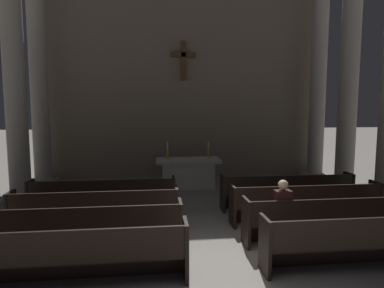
% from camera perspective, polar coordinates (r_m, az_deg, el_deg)
% --- Properties ---
extents(ground_plane, '(80.00, 80.00, 0.00)m').
position_cam_1_polar(ground_plane, '(5.69, 5.90, -22.07)').
color(ground_plane, gray).
extents(pew_left_row_1, '(3.61, 0.50, 0.95)m').
position_cam_1_polar(pew_left_row_1, '(5.49, -20.84, -18.00)').
color(pew_left_row_1, black).
rests_on(pew_left_row_1, ground).
extents(pew_left_row_2, '(3.61, 0.50, 0.95)m').
position_cam_1_polar(pew_left_row_2, '(6.49, -18.38, -14.09)').
color(pew_left_row_2, black).
rests_on(pew_left_row_2, ground).
extents(pew_left_row_3, '(3.61, 0.50, 0.95)m').
position_cam_1_polar(pew_left_row_3, '(7.52, -16.63, -11.22)').
color(pew_left_row_3, black).
rests_on(pew_left_row_3, ground).
extents(pew_left_row_4, '(3.61, 0.50, 0.95)m').
position_cam_1_polar(pew_left_row_4, '(8.56, -15.34, -9.03)').
color(pew_left_row_4, black).
rests_on(pew_left_row_4, ground).
extents(pew_right_row_1, '(3.61, 0.50, 0.95)m').
position_cam_1_polar(pew_right_row_1, '(6.40, 28.53, -14.84)').
color(pew_right_row_1, black).
rests_on(pew_right_row_1, ground).
extents(pew_right_row_2, '(3.61, 0.50, 0.95)m').
position_cam_1_polar(pew_right_row_2, '(7.27, 23.43, -12.07)').
color(pew_right_row_2, black).
rests_on(pew_right_row_2, ground).
extents(pew_right_row_3, '(3.61, 0.50, 0.95)m').
position_cam_1_polar(pew_right_row_3, '(8.20, 19.54, -9.85)').
color(pew_right_row_3, black).
rests_on(pew_right_row_3, ground).
extents(pew_right_row_4, '(3.61, 0.50, 0.95)m').
position_cam_1_polar(pew_right_row_4, '(9.17, 16.48, -8.06)').
color(pew_right_row_4, black).
rests_on(pew_right_row_4, ground).
extents(column_left_third, '(0.88, 0.88, 7.31)m').
position_cam_1_polar(column_left_third, '(10.62, -28.90, 10.17)').
color(column_left_third, '#ADA89E').
rests_on(column_left_third, ground).
extents(column_right_third, '(0.88, 0.88, 7.31)m').
position_cam_1_polar(column_right_third, '(11.63, 25.96, 9.90)').
color(column_right_third, '#ADA89E').
rests_on(column_right_third, ground).
extents(column_left_fourth, '(0.88, 0.88, 7.31)m').
position_cam_1_polar(column_left_fourth, '(12.46, -25.43, 9.63)').
color(column_left_fourth, '#ADA89E').
rests_on(column_left_fourth, ground).
extents(column_right_fourth, '(0.88, 0.88, 7.31)m').
position_cam_1_polar(column_right_fourth, '(13.33, 21.37, 9.54)').
color(column_right_fourth, '#ADA89E').
rests_on(column_right_fourth, ground).
extents(altar, '(2.20, 0.90, 1.01)m').
position_cam_1_polar(altar, '(11.11, -0.70, -5.03)').
color(altar, '#BCB7AD').
rests_on(altar, ground).
extents(candlestick_left, '(0.16, 0.16, 0.58)m').
position_cam_1_polar(candlestick_left, '(10.95, -4.35, -1.73)').
color(candlestick_left, '#B79338').
rests_on(candlestick_left, altar).
extents(candlestick_right, '(0.16, 0.16, 0.58)m').
position_cam_1_polar(candlestick_right, '(11.09, 2.90, -1.62)').
color(candlestick_right, '#B79338').
rests_on(candlestick_right, altar).
extents(apse_with_cross, '(11.08, 0.43, 8.25)m').
position_cam_1_polar(apse_with_cross, '(12.90, -1.62, 12.55)').
color(apse_with_cross, gray).
rests_on(apse_with_cross, ground).
extents(lone_worshipper, '(0.32, 0.43, 1.32)m').
position_cam_1_polar(lone_worshipper, '(6.79, 15.43, -11.18)').
color(lone_worshipper, '#26262B').
rests_on(lone_worshipper, ground).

